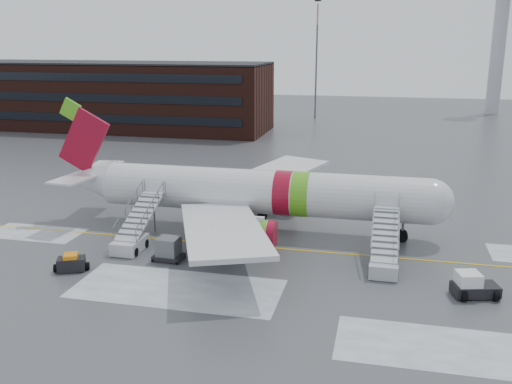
% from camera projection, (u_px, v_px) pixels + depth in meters
% --- Properties ---
extents(ground, '(260.00, 260.00, 0.00)m').
position_uv_depth(ground, '(290.00, 245.00, 46.34)').
color(ground, '#494C4F').
rests_on(ground, ground).
extents(airliner, '(35.03, 32.97, 11.18)m').
position_uv_depth(airliner, '(251.00, 192.00, 49.29)').
color(airliner, silver).
rests_on(airliner, ground).
extents(airstair_fwd, '(2.05, 7.70, 3.48)m').
position_uv_depth(airstair_fwd, '(384.00, 255.00, 41.24)').
color(airstair_fwd, '#ABAFB3').
rests_on(airstair_fwd, ground).
extents(airstair_aft, '(2.05, 7.70, 3.48)m').
position_uv_depth(airstair_aft, '(134.00, 235.00, 45.50)').
color(airstair_aft, '#B8BBC0').
rests_on(airstair_aft, ground).
extents(pushback_tug, '(3.18, 2.70, 1.65)m').
position_uv_depth(pushback_tug, '(473.00, 286.00, 36.93)').
color(pushback_tug, black).
rests_on(pushback_tug, ground).
extents(uld_container, '(2.25, 1.69, 1.78)m').
position_uv_depth(uld_container, '(168.00, 250.00, 43.01)').
color(uld_container, black).
rests_on(uld_container, ground).
extents(baggage_tractor, '(2.62, 1.80, 1.29)m').
position_uv_depth(baggage_tractor, '(71.00, 264.00, 41.06)').
color(baggage_tractor, black).
rests_on(baggage_tractor, ground).
extents(terminal_building, '(62.00, 16.11, 12.30)m').
position_uv_depth(terminal_building, '(103.00, 95.00, 106.29)').
color(terminal_building, '#3F1E16').
rests_on(terminal_building, ground).
extents(control_tower, '(6.40, 6.40, 30.00)m').
position_uv_depth(control_tower, '(500.00, 28.00, 124.41)').
color(control_tower, '#B2B5BA').
rests_on(control_tower, ground).
extents(light_mast_far_n, '(1.20, 1.20, 24.25)m').
position_uv_depth(light_mast_far_n, '(317.00, 52.00, 117.94)').
color(light_mast_far_n, '#595B60').
rests_on(light_mast_far_n, ground).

